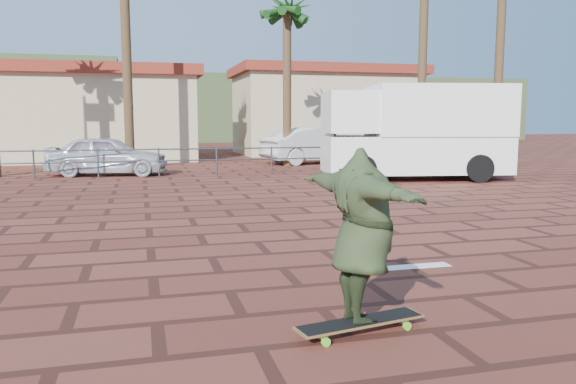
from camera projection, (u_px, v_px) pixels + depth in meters
The scene contains 13 objects.
ground at pixel (322, 251), 8.43m from camera, with size 120.00×120.00×0.00m, color brown.
paint_stripe at pixel (401, 267), 7.46m from camera, with size 1.40×0.22×0.01m, color white.
guardrail at pixel (217, 156), 19.86m from camera, with size 24.06×0.06×1.00m.
palm_center at pixel (287, 14), 23.38m from camera, with size 2.40×2.40×7.75m.
building_west at pixel (68, 113), 27.73m from camera, with size 12.60×7.60×4.50m.
building_east at pixel (324, 110), 33.15m from camera, with size 10.60×6.60×5.00m.
hill_front at pixel (166, 110), 56.02m from camera, with size 70.00×18.00×6.00m, color #384C28.
longboard at pixel (360, 323), 5.15m from camera, with size 1.29×0.52×0.12m.
skateboarder at pixel (362, 236), 5.04m from camera, with size 1.95×0.53×1.59m, color #2B391E.
campervan at pixel (416, 130), 18.53m from camera, with size 6.29×3.51×3.08m.
car_silver at pixel (108, 155), 19.87m from camera, with size 1.67×4.15×1.41m, color silver.
car_white at pixel (316, 145), 25.37m from camera, with size 1.71×4.91×1.62m, color silver.
street_sign at pixel (481, 131), 20.24m from camera, with size 0.45×0.13×2.21m.
Camera 1 is at (-2.60, -7.85, 1.95)m, focal length 35.00 mm.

